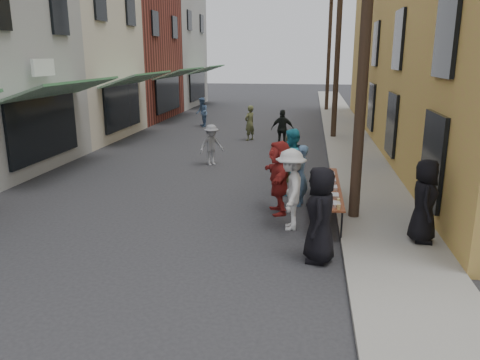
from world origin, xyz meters
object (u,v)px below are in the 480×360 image
(utility_pole_near, at_px, (366,32))
(utility_pole_far, at_px, (329,48))
(serving_table, at_px, (326,187))
(server, at_px, (424,201))
(guest_front_a, at_px, (320,215))
(guest_front_c, at_px, (291,162))
(utility_pole_mid, at_px, (338,44))
(catering_tray_sausage, at_px, (329,204))

(utility_pole_near, bearing_deg, utility_pole_far, 90.00)
(serving_table, bearing_deg, server, -42.33)
(guest_front_a, bearing_deg, server, 121.58)
(server, bearing_deg, guest_front_c, 49.38)
(utility_pole_mid, relative_size, guest_front_c, 4.60)
(utility_pole_near, xyz_separation_m, server, (1.30, -1.44, -3.50))
(utility_pole_mid, relative_size, catering_tray_sausage, 18.00)
(utility_pole_mid, height_order, serving_table, utility_pole_mid)
(utility_pole_near, xyz_separation_m, utility_pole_mid, (0.00, 12.00, 0.00))
(utility_pole_near, xyz_separation_m, guest_front_c, (-1.67, 1.97, -3.52))
(serving_table, bearing_deg, utility_pole_near, -28.12)
(catering_tray_sausage, xyz_separation_m, guest_front_c, (-0.99, 3.26, 0.19))
(utility_pole_far, relative_size, serving_table, 2.25)
(utility_pole_near, distance_m, guest_front_c, 4.37)
(guest_front_a, height_order, guest_front_c, guest_front_c)
(utility_pole_near, distance_m, utility_pole_mid, 12.00)
(guest_front_a, bearing_deg, catering_tray_sausage, 174.85)
(utility_pole_near, bearing_deg, server, -47.96)
(utility_pole_far, height_order, guest_front_c, utility_pole_far)
(utility_pole_near, relative_size, server, 4.98)
(guest_front_a, height_order, server, guest_front_a)
(guest_front_a, distance_m, server, 2.47)
(utility_pole_near, xyz_separation_m, utility_pole_far, (0.00, 24.00, 0.00))
(utility_pole_near, height_order, utility_pole_far, same)
(guest_front_a, distance_m, guest_front_c, 4.61)
(guest_front_c, bearing_deg, utility_pole_near, 69.56)
(utility_pole_mid, distance_m, catering_tray_sausage, 13.81)
(serving_table, xyz_separation_m, catering_tray_sausage, (-0.00, -1.65, 0.08))
(guest_front_a, bearing_deg, utility_pole_far, -177.60)
(guest_front_a, bearing_deg, guest_front_c, -166.04)
(serving_table, bearing_deg, catering_tray_sausage, -90.00)
(utility_pole_mid, bearing_deg, guest_front_a, -93.53)
(utility_pole_far, bearing_deg, utility_pole_mid, -90.00)
(catering_tray_sausage, height_order, guest_front_a, guest_front_a)
(utility_pole_far, height_order, guest_front_a, utility_pole_far)
(utility_pole_near, relative_size, catering_tray_sausage, 18.00)
(serving_table, relative_size, server, 2.21)
(utility_pole_near, relative_size, serving_table, 2.25)
(serving_table, height_order, server, server)
(utility_pole_near, xyz_separation_m, serving_table, (-0.68, 0.37, -3.79))
(utility_pole_mid, height_order, catering_tray_sausage, utility_pole_mid)
(server, bearing_deg, guest_front_a, 125.61)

